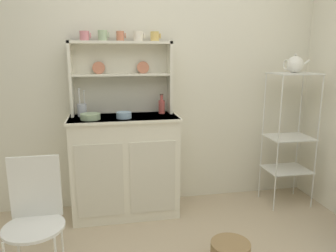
{
  "coord_description": "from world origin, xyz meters",
  "views": [
    {
      "loc": [
        -0.46,
        -1.49,
        1.46
      ],
      "look_at": [
        0.05,
        1.12,
        0.87
      ],
      "focal_mm": 35.24,
      "sensor_mm": 36.0,
      "label": 1
    }
  ],
  "objects_px": {
    "cup_rose_0": "(85,36)",
    "bowl_mixing_large": "(90,116)",
    "wire_chair": "(35,213)",
    "utensil_jar": "(82,110)",
    "hutch_cabinet": "(125,165)",
    "hutch_shelf_unit": "(121,72)",
    "porcelain_teapot": "(295,64)",
    "bakers_rack": "(290,127)",
    "jam_bottle": "(162,106)"
  },
  "relations": [
    {
      "from": "bakers_rack",
      "to": "bowl_mixing_large",
      "type": "relative_size",
      "value": 7.66
    },
    {
      "from": "bakers_rack",
      "to": "cup_rose_0",
      "type": "height_order",
      "value": "cup_rose_0"
    },
    {
      "from": "bowl_mixing_large",
      "to": "porcelain_teapot",
      "type": "distance_m",
      "value": 1.89
    },
    {
      "from": "cup_rose_0",
      "to": "bowl_mixing_large",
      "type": "height_order",
      "value": "cup_rose_0"
    },
    {
      "from": "hutch_cabinet",
      "to": "wire_chair",
      "type": "height_order",
      "value": "hutch_cabinet"
    },
    {
      "from": "cup_rose_0",
      "to": "bowl_mixing_large",
      "type": "bearing_deg",
      "value": -83.78
    },
    {
      "from": "bakers_rack",
      "to": "bowl_mixing_large",
      "type": "height_order",
      "value": "bakers_rack"
    },
    {
      "from": "hutch_shelf_unit",
      "to": "bowl_mixing_large",
      "type": "bearing_deg",
      "value": -139.97
    },
    {
      "from": "cup_rose_0",
      "to": "porcelain_teapot",
      "type": "height_order",
      "value": "cup_rose_0"
    },
    {
      "from": "hutch_shelf_unit",
      "to": "bowl_mixing_large",
      "type": "height_order",
      "value": "hutch_shelf_unit"
    },
    {
      "from": "hutch_shelf_unit",
      "to": "utensil_jar",
      "type": "bearing_deg",
      "value": -166.63
    },
    {
      "from": "bakers_rack",
      "to": "utensil_jar",
      "type": "bearing_deg",
      "value": 175.45
    },
    {
      "from": "jam_bottle",
      "to": "porcelain_teapot",
      "type": "relative_size",
      "value": 0.75
    },
    {
      "from": "hutch_cabinet",
      "to": "hutch_shelf_unit",
      "type": "height_order",
      "value": "hutch_shelf_unit"
    },
    {
      "from": "bakers_rack",
      "to": "jam_bottle",
      "type": "distance_m",
      "value": 1.24
    },
    {
      "from": "cup_rose_0",
      "to": "utensil_jar",
      "type": "distance_m",
      "value": 0.63
    },
    {
      "from": "hutch_cabinet",
      "to": "wire_chair",
      "type": "bearing_deg",
      "value": -123.4
    },
    {
      "from": "hutch_cabinet",
      "to": "bowl_mixing_large",
      "type": "relative_size",
      "value": 5.76
    },
    {
      "from": "bowl_mixing_large",
      "to": "utensil_jar",
      "type": "bearing_deg",
      "value": 116.38
    },
    {
      "from": "hutch_cabinet",
      "to": "bowl_mixing_large",
      "type": "xyz_separation_m",
      "value": [
        -0.28,
        -0.07,
        0.47
      ]
    },
    {
      "from": "utensil_jar",
      "to": "hutch_cabinet",
      "type": "bearing_deg",
      "value": -12.35
    },
    {
      "from": "bakers_rack",
      "to": "bowl_mixing_large",
      "type": "bearing_deg",
      "value": 179.93
    },
    {
      "from": "hutch_shelf_unit",
      "to": "jam_bottle",
      "type": "relative_size",
      "value": 4.93
    },
    {
      "from": "bakers_rack",
      "to": "jam_bottle",
      "type": "height_order",
      "value": "bakers_rack"
    },
    {
      "from": "utensil_jar",
      "to": "jam_bottle",
      "type": "bearing_deg",
      "value": 0.69
    },
    {
      "from": "jam_bottle",
      "to": "utensil_jar",
      "type": "bearing_deg",
      "value": -179.31
    },
    {
      "from": "wire_chair",
      "to": "utensil_jar",
      "type": "distance_m",
      "value": 1.12
    },
    {
      "from": "porcelain_teapot",
      "to": "wire_chair",
      "type": "bearing_deg",
      "value": -158.91
    },
    {
      "from": "hutch_shelf_unit",
      "to": "wire_chair",
      "type": "xyz_separation_m",
      "value": [
        -0.6,
        -1.07,
        -0.78
      ]
    },
    {
      "from": "jam_bottle",
      "to": "utensil_jar",
      "type": "distance_m",
      "value": 0.71
    },
    {
      "from": "cup_rose_0",
      "to": "jam_bottle",
      "type": "distance_m",
      "value": 0.9
    },
    {
      "from": "wire_chair",
      "to": "porcelain_teapot",
      "type": "bearing_deg",
      "value": 7.08
    },
    {
      "from": "utensil_jar",
      "to": "porcelain_teapot",
      "type": "height_order",
      "value": "porcelain_teapot"
    },
    {
      "from": "bowl_mixing_large",
      "to": "utensil_jar",
      "type": "distance_m",
      "value": 0.17
    },
    {
      "from": "hutch_shelf_unit",
      "to": "utensil_jar",
      "type": "relative_size",
      "value": 3.61
    },
    {
      "from": "hutch_cabinet",
      "to": "wire_chair",
      "type": "relative_size",
      "value": 1.13
    },
    {
      "from": "utensil_jar",
      "to": "wire_chair",
      "type": "bearing_deg",
      "value": -103.95
    },
    {
      "from": "cup_rose_0",
      "to": "porcelain_teapot",
      "type": "bearing_deg",
      "value": -6.04
    },
    {
      "from": "cup_rose_0",
      "to": "jam_bottle",
      "type": "relative_size",
      "value": 0.52
    },
    {
      "from": "hutch_shelf_unit",
      "to": "bowl_mixing_large",
      "type": "xyz_separation_m",
      "value": [
        -0.28,
        -0.24,
        -0.35
      ]
    },
    {
      "from": "porcelain_teapot",
      "to": "hutch_shelf_unit",
      "type": "bearing_deg",
      "value": 171.38
    },
    {
      "from": "bakers_rack",
      "to": "porcelain_teapot",
      "type": "relative_size",
      "value": 5.29
    },
    {
      "from": "hutch_cabinet",
      "to": "porcelain_teapot",
      "type": "relative_size",
      "value": 3.98
    },
    {
      "from": "hutch_cabinet",
      "to": "bakers_rack",
      "type": "bearing_deg",
      "value": -2.75
    },
    {
      "from": "cup_rose_0",
      "to": "bowl_mixing_large",
      "type": "relative_size",
      "value": 0.56
    },
    {
      "from": "hutch_shelf_unit",
      "to": "cup_rose_0",
      "type": "bearing_deg",
      "value": -172.47
    },
    {
      "from": "wire_chair",
      "to": "porcelain_teapot",
      "type": "distance_m",
      "value": 2.47
    },
    {
      "from": "hutch_cabinet",
      "to": "utensil_jar",
      "type": "distance_m",
      "value": 0.62
    },
    {
      "from": "utensil_jar",
      "to": "porcelain_teapot",
      "type": "xyz_separation_m",
      "value": [
        1.92,
        -0.15,
        0.38
      ]
    },
    {
      "from": "wire_chair",
      "to": "utensil_jar",
      "type": "bearing_deg",
      "value": 62.05
    }
  ]
}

